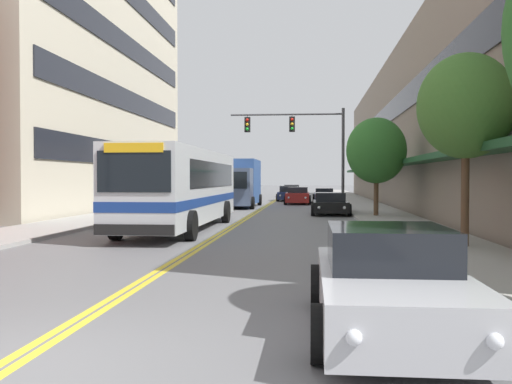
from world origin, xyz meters
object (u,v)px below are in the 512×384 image
Objects in this scene: city_bus at (183,185)px; car_beige_parked_left_far at (202,199)px; car_slate_blue_parked_right_mid at (324,195)px; car_black_parked_right_far at (330,204)px; street_tree_right_mid at (466,107)px; car_silver_parked_right_foreground at (389,283)px; car_charcoal_parked_left_near at (181,203)px; car_dark_grey_moving_second at (292,191)px; box_truck at (239,183)px; car_red_moving_third at (298,196)px; street_tree_right_far at (376,151)px; traffic_signal_mast at (303,138)px; car_navy_moving_lead at (289,194)px; fire_hydrant at (442,253)px.

city_bus reaches higher than car_beige_parked_left_far.
car_black_parked_right_far is (-0.04, -16.81, 0.02)m from car_slate_blue_parked_right_mid.
street_tree_right_mid is at bearing -32.22° from city_bus.
car_silver_parked_right_foreground reaches higher than car_slate_blue_parked_right_mid.
car_slate_blue_parked_right_mid is (8.67, 16.46, -0.01)m from car_charcoal_parked_left_near.
city_bus reaches higher than car_dark_grey_moving_second.
car_slate_blue_parked_right_mid is 0.59× the size of box_truck.
car_red_moving_third is (-2.17, -3.74, 0.07)m from car_slate_blue_parked_right_mid.
car_charcoal_parked_left_near is 11.63m from street_tree_right_far.
car_silver_parked_right_foreground is at bearing -86.76° from traffic_signal_mast.
car_black_parked_right_far is 0.96× the size of car_dark_grey_moving_second.
traffic_signal_mast is (4.59, -5.43, 2.79)m from box_truck.
street_tree_right_mid is at bearing 69.62° from car_silver_parked_right_foreground.
car_beige_parked_left_far is 0.87× the size of car_navy_moving_lead.
car_silver_parked_right_foreground is at bearing -86.69° from car_dark_grey_moving_second.
street_tree_right_far is (2.30, 22.15, 2.83)m from car_silver_parked_right_foreground.
traffic_signal_mast is at bearing -84.86° from car_navy_moving_lead.
car_charcoal_parked_left_near is 18.61m from car_slate_blue_parked_right_mid.
car_beige_parked_left_far is 13.61m from car_navy_moving_lead.
car_beige_parked_left_far is 13.22m from car_slate_blue_parked_right_mid.
city_bus reaches higher than car_black_parked_right_far.
car_navy_moving_lead is 10.75m from car_dark_grey_moving_second.
car_charcoal_parked_left_near is 23.24m from fire_hydrant.
car_dark_grey_moving_second is at bearing 98.01° from street_tree_right_mid.
city_bus is 2.30× the size of street_tree_right_mid.
car_navy_moving_lead is at bearing 103.82° from street_tree_right_far.
box_truck is (-6.19, -9.06, 1.15)m from car_slate_blue_parked_right_mid.
car_charcoal_parked_left_near is 14.29m from car_red_moving_third.
traffic_signal_mast reaches higher than car_beige_parked_left_far.
city_bus is at bearing -103.26° from car_slate_blue_parked_right_mid.
box_truck is 13.38m from street_tree_right_far.
box_truck is 25.47m from street_tree_right_mid.
street_tree_right_far is at bearing 87.82° from fire_hydrant.
car_silver_parked_right_foreground is at bearing -95.93° from street_tree_right_far.
street_tree_right_far is at bearing -76.18° from car_navy_moving_lead.
street_tree_right_mid is at bearing -75.11° from traffic_signal_mast.
car_charcoal_parked_left_near is (-2.40, 10.17, -1.20)m from city_bus.
traffic_signal_mast reaches higher than car_black_parked_right_far.
car_red_moving_third is at bearing 100.56° from street_tree_right_mid.
box_truck is 9.58× the size of fire_hydrant.
car_navy_moving_lead is at bearing 93.97° from car_silver_parked_right_foreground.
street_tree_right_mid is at bearing -78.37° from car_black_parked_right_far.
box_truck is 1.42× the size of street_tree_right_mid.
street_tree_right_mid is (3.29, 8.85, 3.42)m from car_silver_parked_right_foreground.
box_truck is at bearing 111.76° from street_tree_right_mid.
box_truck is (-3.06, -11.51, 1.09)m from car_navy_moving_lead.
box_truck reaches higher than car_silver_parked_right_foreground.
street_tree_right_mid is (3.25, -15.80, 3.48)m from car_black_parked_right_far.
car_red_moving_third reaches higher than car_beige_parked_left_far.
box_truck is (2.48, 7.40, 1.14)m from car_charcoal_parked_left_near.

